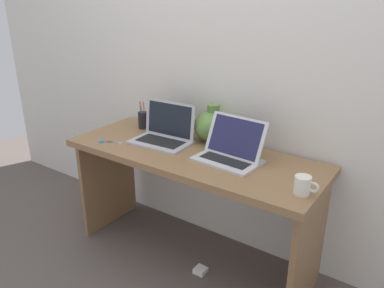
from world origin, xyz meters
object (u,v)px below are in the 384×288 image
at_px(laptop_right, 231,149).
at_px(pen_cup, 143,120).
at_px(laptop_left, 165,131).
at_px(coffee_mug, 303,185).
at_px(power_brick, 200,270).
at_px(scissors, 106,142).
at_px(green_vase, 213,126).

relative_size(laptop_right, pen_cup, 1.96).
distance_m(laptop_left, coffee_mug, 0.95).
xyz_separation_m(laptop_left, power_brick, (0.37, -0.15, -0.77)).
distance_m(pen_cup, scissors, 0.34).
relative_size(green_vase, pen_cup, 1.28).
bearing_deg(pen_cup, power_brick, -21.99).
distance_m(scissors, power_brick, 0.97).
xyz_separation_m(green_vase, coffee_mug, (0.70, -0.35, -0.05)).
xyz_separation_m(green_vase, scissors, (-0.52, -0.40, -0.10)).
relative_size(coffee_mug, pen_cup, 0.61).
relative_size(laptop_right, power_brick, 5.19).
height_order(coffee_mug, power_brick, coffee_mug).
bearing_deg(power_brick, pen_cup, 158.01).
bearing_deg(green_vase, power_brick, -67.89).
bearing_deg(green_vase, pen_cup, -172.68).
bearing_deg(coffee_mug, laptop_right, 161.16).
bearing_deg(laptop_left, green_vase, 36.85).
height_order(laptop_left, power_brick, laptop_left).
xyz_separation_m(pen_cup, scissors, (-0.01, -0.33, -0.06)).
height_order(laptop_right, pen_cup, laptop_right).
bearing_deg(pen_cup, laptop_left, -21.74).
bearing_deg(laptop_right, laptop_left, 178.27).
distance_m(laptop_left, pen_cup, 0.30).
relative_size(pen_cup, power_brick, 2.65).
bearing_deg(coffee_mug, laptop_left, 169.61).
bearing_deg(power_brick, scissors, -173.92).
height_order(laptop_right, green_vase, green_vase).
bearing_deg(pen_cup, coffee_mug, -13.11).
distance_m(laptop_left, scissors, 0.37).
xyz_separation_m(laptop_right, scissors, (-0.76, -0.21, -0.06)).
relative_size(laptop_left, pen_cup, 1.99).
relative_size(scissors, power_brick, 2.04).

